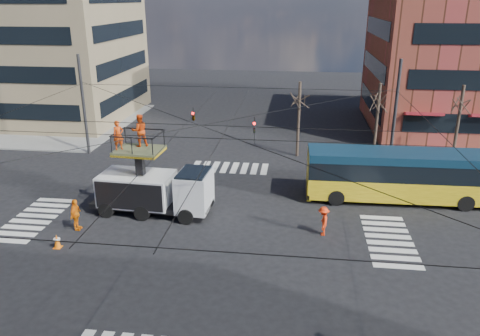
% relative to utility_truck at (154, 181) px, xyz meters
% --- Properties ---
extents(ground, '(120.00, 120.00, 0.00)m').
position_rel_utility_truck_xyz_m(ground, '(3.22, -1.79, -1.96)').
color(ground, black).
rests_on(ground, ground).
extents(sidewalk_ne, '(18.00, 18.00, 0.12)m').
position_rel_utility_truck_xyz_m(sidewalk_ne, '(24.22, 19.21, -1.90)').
color(sidewalk_ne, slate).
rests_on(sidewalk_ne, ground).
extents(sidewalk_nw, '(18.00, 18.00, 0.12)m').
position_rel_utility_truck_xyz_m(sidewalk_nw, '(-17.78, 19.21, -1.90)').
color(sidewalk_nw, slate).
rests_on(sidewalk_nw, ground).
extents(crosswalks, '(22.40, 22.40, 0.02)m').
position_rel_utility_truck_xyz_m(crosswalks, '(3.22, -1.79, -1.95)').
color(crosswalks, silver).
rests_on(crosswalks, ground).
extents(overhead_network, '(24.24, 24.24, 8.00)m').
position_rel_utility_truck_xyz_m(overhead_network, '(3.15, -1.38, 2.33)').
color(overhead_network, '#2D2D30').
rests_on(overhead_network, ground).
extents(tree_a, '(2.00, 2.00, 6.00)m').
position_rel_utility_truck_xyz_m(tree_a, '(8.22, 11.71, 2.67)').
color(tree_a, '#382B21').
rests_on(tree_a, ground).
extents(tree_b, '(2.00, 2.00, 6.00)m').
position_rel_utility_truck_xyz_m(tree_b, '(14.22, 11.71, 2.67)').
color(tree_b, '#382B21').
rests_on(tree_b, ground).
extents(tree_c, '(2.00, 2.00, 6.00)m').
position_rel_utility_truck_xyz_m(tree_c, '(20.22, 11.71, 2.67)').
color(tree_c, '#382B21').
rests_on(tree_c, ground).
extents(utility_truck, '(7.12, 2.98, 5.80)m').
position_rel_utility_truck_xyz_m(utility_truck, '(0.00, 0.00, 0.00)').
color(utility_truck, black).
rests_on(utility_truck, ground).
extents(city_bus, '(11.83, 2.83, 3.20)m').
position_rel_utility_truck_xyz_m(city_bus, '(14.78, 3.60, -0.23)').
color(city_bus, gold).
rests_on(city_bus, ground).
extents(traffic_cone, '(0.36, 0.36, 0.75)m').
position_rel_utility_truck_xyz_m(traffic_cone, '(-3.77, -4.75, -1.58)').
color(traffic_cone, orange).
rests_on(traffic_cone, ground).
extents(worker_ground, '(0.45, 1.06, 1.80)m').
position_rel_utility_truck_xyz_m(worker_ground, '(-3.67, -2.73, -1.06)').
color(worker_ground, orange).
rests_on(worker_ground, ground).
extents(flagger, '(0.63, 1.06, 1.62)m').
position_rel_utility_truck_xyz_m(flagger, '(9.74, -1.64, -1.14)').
color(flagger, '#FF3510').
rests_on(flagger, ground).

